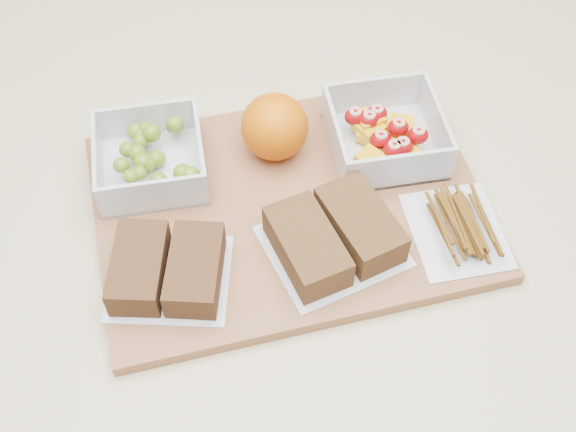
% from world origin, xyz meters
% --- Properties ---
extents(counter, '(1.20, 0.90, 0.90)m').
position_xyz_m(counter, '(0.00, 0.00, 0.45)').
color(counter, beige).
rests_on(counter, ground).
extents(cutting_board, '(0.44, 0.33, 0.02)m').
position_xyz_m(cutting_board, '(0.01, 0.01, 0.91)').
color(cutting_board, '#98643F').
rests_on(cutting_board, counter).
extents(grape_container, '(0.12, 0.12, 0.05)m').
position_xyz_m(grape_container, '(-0.13, 0.08, 0.94)').
color(grape_container, silver).
rests_on(grape_container, cutting_board).
extents(fruit_container, '(0.12, 0.12, 0.05)m').
position_xyz_m(fruit_container, '(0.13, 0.07, 0.94)').
color(fruit_container, silver).
rests_on(fruit_container, cutting_board).
extents(orange, '(0.08, 0.08, 0.08)m').
position_xyz_m(orange, '(0.01, 0.09, 0.95)').
color(orange, '#DB6305').
rests_on(orange, cutting_board).
extents(sandwich_bag_left, '(0.14, 0.13, 0.04)m').
position_xyz_m(sandwich_bag_left, '(-0.12, -0.06, 0.93)').
color(sandwich_bag_left, silver).
rests_on(sandwich_bag_left, cutting_board).
extents(sandwich_bag_center, '(0.16, 0.15, 0.04)m').
position_xyz_m(sandwich_bag_center, '(0.05, -0.05, 0.94)').
color(sandwich_bag_center, silver).
rests_on(sandwich_bag_center, cutting_board).
extents(pretzel_bag, '(0.10, 0.12, 0.03)m').
position_xyz_m(pretzel_bag, '(0.18, -0.06, 0.93)').
color(pretzel_bag, silver).
rests_on(pretzel_bag, cutting_board).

